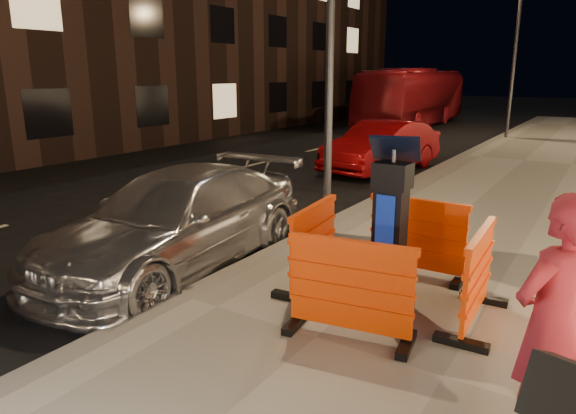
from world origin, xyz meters
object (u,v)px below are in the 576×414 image
Objects in this scene: barrier_kerbside at (313,245)px; bus_doubledecker at (412,126)px; barrier_bldgside at (477,278)px; car_red at (381,171)px; man at (552,325)px; parking_kiosk at (390,226)px; barrier_back at (417,237)px; barrier_front at (350,289)px; car_silver at (180,265)px.

bus_doubledecker is (-6.07, 20.77, -0.64)m from barrier_kerbside.
barrier_kerbside is 1.90m from barrier_bldgside.
man is at bearing -53.17° from car_red.
parking_kiosk is 1.03m from barrier_bldgside.
parking_kiosk reaches higher than barrier_back.
barrier_front and barrier_bldgside have the same top height.
barrier_kerbside is (-0.95, 0.00, -0.39)m from parking_kiosk.
parking_kiosk is at bearing -96.07° from barrier_kerbside.
barrier_bldgside is at bearing 35.93° from barrier_front.
car_silver is 21.29m from bus_doubledecker.
man is (8.77, -22.35, 1.04)m from bus_doubledecker.
man is (1.75, -1.59, 0.01)m from parking_kiosk.
bus_doubledecker is (-7.02, 20.77, -1.03)m from parking_kiosk.
barrier_kerbside is at bearing 0.86° from car_silver.
bus_doubledecker is at bearing 10.22° from barrier_kerbside.
barrier_kerbside is 0.12× the size of bus_doubledecker.
parking_kiosk is 0.17× the size of bus_doubledecker.
barrier_kerbside is 8.54m from car_red.
parking_kiosk is 1.03m from barrier_kerbside.
car_silver is 1.10× the size of car_red.
barrier_bldgside is (1.90, 0.00, 0.00)m from barrier_kerbside.
barrier_front reaches higher than car_red.
barrier_kerbside is (-0.95, 0.95, 0.00)m from barrier_front.
barrier_back and barrier_kerbside have the same top height.
barrier_front is 0.71× the size of man.
barrier_back is at bearing 42.93° from barrier_bldgside.
barrier_kerbside is at bearing -136.07° from barrier_back.
car_red is (-0.41, 8.29, 0.00)m from car_silver.
man is (2.70, -1.59, 0.40)m from barrier_kerbside.
barrier_bldgside is 0.30× the size of car_red.
parking_kiosk is 21.94m from bus_doubledecker.
bus_doubledecker reaches higher than car_red.
parking_kiosk reaches higher than barrier_front.
car_silver is 2.56× the size of man.
parking_kiosk is 1.40× the size of barrier_front.
barrier_kerbside reaches higher than car_red.
barrier_kerbside is 3.15m from man.
parking_kiosk reaches higher than barrier_kerbside.
man is (5.20, -9.73, 1.04)m from car_red.
barrier_bldgside is at bearing -96.07° from barrier_kerbside.
car_red is (-2.50, 8.14, -0.64)m from barrier_kerbside.
car_red is at bearing 114.57° from barrier_back.
car_red is at bearing -117.45° from man.
bus_doubledecker is (-3.57, 12.62, 0.00)m from car_red.
car_silver is 0.45× the size of bus_doubledecker.
bus_doubledecker reaches higher than car_silver.
barrier_kerbside is (-0.95, -0.95, 0.00)m from barrier_back.
barrier_kerbside and barrier_bldgside have the same top height.
parking_kiosk is at bearing 80.93° from barrier_front.
man reaches higher than car_silver.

